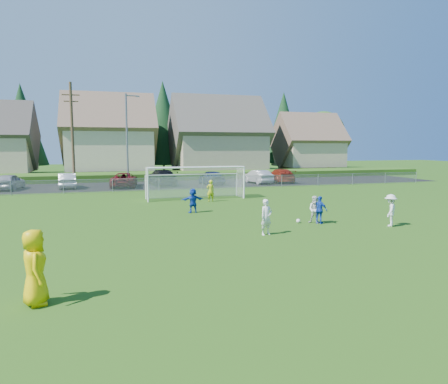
% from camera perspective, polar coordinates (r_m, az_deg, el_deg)
% --- Properties ---
extents(ground, '(160.00, 160.00, 0.00)m').
position_cam_1_polar(ground, '(15.77, 8.26, -8.31)').
color(ground, '#193D0C').
rests_on(ground, ground).
extents(asphalt_lot, '(60.00, 60.00, 0.00)m').
position_cam_1_polar(asphalt_lot, '(42.03, -7.48, 1.07)').
color(asphalt_lot, black).
rests_on(asphalt_lot, ground).
extents(grass_embankment, '(70.00, 6.00, 0.80)m').
position_cam_1_polar(grass_embankment, '(49.39, -8.82, 2.33)').
color(grass_embankment, '#1E420F').
rests_on(grass_embankment, ground).
extents(soccer_ball, '(0.22, 0.22, 0.22)m').
position_cam_1_polar(soccer_ball, '(21.39, 10.56, -4.08)').
color(soccer_ball, white).
rests_on(soccer_ball, ground).
extents(referee, '(0.80, 1.06, 1.96)m').
position_cam_1_polar(referee, '(11.36, -25.43, -9.70)').
color(referee, '#EAC104').
rests_on(referee, ground).
extents(player_white_a, '(0.69, 0.55, 1.64)m').
position_cam_1_polar(player_white_a, '(18.27, 6.07, -3.58)').
color(player_white_a, silver).
rests_on(player_white_a, ground).
extents(player_white_b, '(0.89, 0.88, 1.44)m').
position_cam_1_polar(player_white_b, '(21.37, 12.90, -2.49)').
color(player_white_b, silver).
rests_on(player_white_b, ground).
extents(player_white_c, '(1.17, 1.16, 1.62)m').
position_cam_1_polar(player_white_c, '(21.78, 22.67, -2.43)').
color(player_white_c, silver).
rests_on(player_white_c, ground).
extents(player_blue_a, '(0.74, 0.91, 1.45)m').
position_cam_1_polar(player_blue_a, '(21.34, 13.52, -2.51)').
color(player_blue_a, '#123AAE').
rests_on(player_blue_a, ground).
extents(player_blue_b, '(1.41, 0.56, 1.49)m').
position_cam_1_polar(player_blue_b, '(24.24, -4.47, -1.22)').
color(player_blue_b, '#123AAE').
rests_on(player_blue_b, ground).
extents(goalkeeper, '(0.59, 0.41, 1.57)m').
position_cam_1_polar(goalkeeper, '(29.00, -1.94, 0.18)').
color(goalkeeper, '#BFC517').
rests_on(goalkeeper, ground).
extents(car_a, '(2.28, 4.57, 1.49)m').
position_cam_1_polar(car_a, '(41.78, -28.35, 1.31)').
color(car_a, '#999BA0').
rests_on(car_a, ground).
extents(car_b, '(1.99, 4.51, 1.44)m').
position_cam_1_polar(car_b, '(41.00, -21.52, 1.52)').
color(car_b, silver).
rests_on(car_b, ground).
extents(car_c, '(2.92, 5.33, 1.42)m').
position_cam_1_polar(car_c, '(40.32, -14.08, 1.69)').
color(car_c, '#5F0A12').
rests_on(car_c, ground).
extents(car_d, '(2.90, 5.80, 1.62)m').
position_cam_1_polar(car_d, '(41.36, -8.92, 2.07)').
color(car_d, black).
rests_on(car_d, ground).
extents(car_e, '(2.17, 4.51, 1.49)m').
position_cam_1_polar(car_e, '(41.73, -1.81, 2.10)').
color(car_e, '#151F4C').
rests_on(car_e, ground).
extents(car_f, '(2.07, 4.54, 1.44)m').
position_cam_1_polar(car_f, '(43.17, 4.87, 2.20)').
color(car_f, '#B3B3B3').
rests_on(car_f, ground).
extents(car_g, '(2.60, 5.33, 1.49)m').
position_cam_1_polar(car_g, '(44.67, 8.05, 2.34)').
color(car_g, maroon).
rests_on(car_g, ground).
extents(soccer_goal, '(7.42, 1.90, 2.50)m').
position_cam_1_polar(soccer_goal, '(30.66, -4.22, 2.09)').
color(soccer_goal, white).
rests_on(soccer_goal, ground).
extents(chainlink_fence, '(52.06, 0.06, 1.20)m').
position_cam_1_polar(chainlink_fence, '(36.57, -6.16, 1.23)').
color(chainlink_fence, gray).
rests_on(chainlink_fence, ground).
extents(streetlight, '(1.38, 0.18, 9.00)m').
position_cam_1_polar(streetlight, '(39.90, -13.62, 7.59)').
color(streetlight, slate).
rests_on(streetlight, ground).
extents(utility_pole, '(1.60, 0.26, 10.00)m').
position_cam_1_polar(utility_pole, '(40.98, -20.84, 7.75)').
color(utility_pole, '#473321').
rests_on(utility_pole, ground).
extents(houses_row, '(53.90, 11.45, 13.27)m').
position_cam_1_polar(houses_row, '(57.02, -7.95, 9.88)').
color(houses_row, tan).
rests_on(houses_row, ground).
extents(tree_row, '(65.98, 12.36, 13.80)m').
position_cam_1_polar(tree_row, '(63.08, -9.63, 9.15)').
color(tree_row, '#382616').
rests_on(tree_row, ground).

